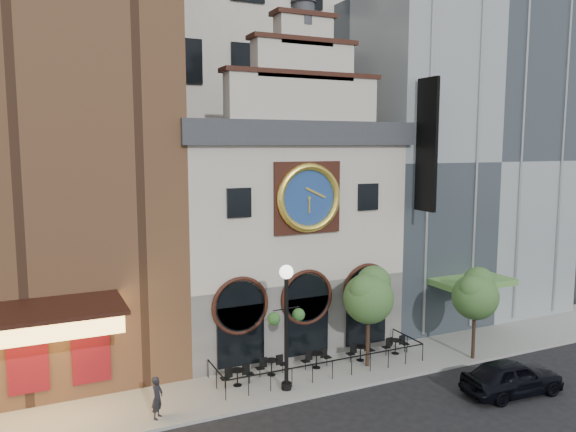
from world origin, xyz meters
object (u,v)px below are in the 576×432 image
(pedestrian, at_px, (157,397))
(lamppost, at_px, (286,313))
(bistro_0, at_px, (237,376))
(bistro_4, at_px, (396,345))
(tree_right, at_px, (476,293))
(bistro_1, at_px, (271,366))
(tree_left, at_px, (369,294))
(bistro_2, at_px, (316,359))
(bistro_3, at_px, (360,352))
(car_right, at_px, (512,377))

(pedestrian, xyz_separation_m, lamppost, (5.87, 0.24, 2.68))
(bistro_0, distance_m, bistro_4, 8.96)
(lamppost, relative_size, tree_right, 1.22)
(bistro_1, xyz_separation_m, pedestrian, (-5.88, -1.98, 0.41))
(lamppost, bearing_deg, bistro_0, 141.14)
(pedestrian, xyz_separation_m, tree_right, (16.27, -0.42, 2.59))
(lamppost, xyz_separation_m, tree_left, (4.88, 0.80, 0.12))
(bistro_0, bearing_deg, tree_left, -4.29)
(bistro_2, relative_size, tree_right, 0.33)
(bistro_1, bearing_deg, pedestrian, -161.39)
(bistro_3, bearing_deg, bistro_4, 0.37)
(bistro_0, xyz_separation_m, bistro_3, (6.77, 0.20, 0.00))
(bistro_2, bearing_deg, lamppost, -145.97)
(bistro_1, xyz_separation_m, car_right, (9.13, -6.18, 0.20))
(bistro_1, xyz_separation_m, bistro_4, (7.07, -0.22, 0.00))
(bistro_1, bearing_deg, lamppost, -90.39)
(tree_right, bearing_deg, bistro_4, 146.63)
(bistro_3, height_order, bistro_4, same)
(bistro_3, bearing_deg, bistro_1, 177.26)
(pedestrian, relative_size, lamppost, 0.31)
(bistro_4, height_order, lamppost, lamppost)
(tree_left, bearing_deg, bistro_1, 169.06)
(bistro_1, bearing_deg, tree_right, -13.03)
(bistro_4, bearing_deg, bistro_3, -179.63)
(lamppost, distance_m, tree_right, 10.42)
(bistro_2, xyz_separation_m, bistro_4, (4.70, -0.09, 0.00))
(lamppost, bearing_deg, bistro_1, 85.55)
(tree_right, bearing_deg, bistro_0, 170.89)
(tree_right, bearing_deg, car_right, -108.45)
(car_right, height_order, lamppost, lamppost)
(bistro_1, height_order, lamppost, lamppost)
(bistro_0, xyz_separation_m, bistro_1, (1.89, 0.43, 0.00))
(bistro_0, height_order, tree_right, tree_right)
(bistro_2, relative_size, bistro_4, 1.00)
(pedestrian, distance_m, tree_left, 11.15)
(bistro_1, xyz_separation_m, bistro_3, (4.88, -0.23, 0.00))
(bistro_3, relative_size, bistro_4, 1.00)
(bistro_1, distance_m, bistro_3, 4.88)
(bistro_3, xyz_separation_m, bistro_4, (2.19, 0.01, 0.00))
(bistro_3, bearing_deg, lamppost, -162.87)
(bistro_0, bearing_deg, lamppost, -34.80)
(bistro_0, relative_size, car_right, 0.33)
(bistro_0, xyz_separation_m, tree_right, (12.28, -1.97, 3.01))
(bistro_3, distance_m, tree_right, 6.64)
(bistro_0, distance_m, pedestrian, 4.30)
(bistro_0, height_order, bistro_3, same)
(bistro_4, bearing_deg, pedestrian, -172.26)
(bistro_2, bearing_deg, car_right, -41.83)
(bistro_0, xyz_separation_m, pedestrian, (-3.99, -1.55, 0.41))
(tree_left, bearing_deg, bistro_0, 175.71)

